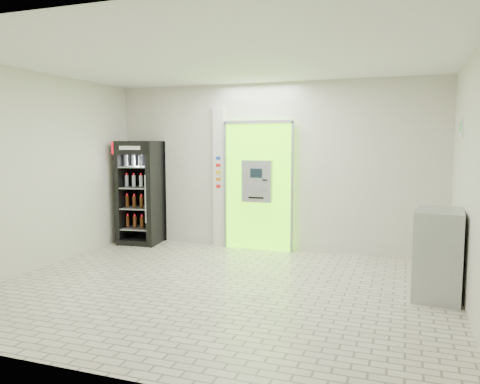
% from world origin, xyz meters
% --- Properties ---
extents(ground, '(6.00, 6.00, 0.00)m').
position_xyz_m(ground, '(0.00, 0.00, 0.00)').
color(ground, beige).
rests_on(ground, ground).
extents(room_shell, '(6.00, 6.00, 6.00)m').
position_xyz_m(room_shell, '(0.00, 0.00, 1.84)').
color(room_shell, beige).
rests_on(room_shell, ground).
extents(atm_assembly, '(1.30, 0.24, 2.33)m').
position_xyz_m(atm_assembly, '(-0.20, 2.41, 1.17)').
color(atm_assembly, '#64EB08').
rests_on(atm_assembly, ground).
extents(pillar, '(0.22, 0.11, 2.60)m').
position_xyz_m(pillar, '(-0.98, 2.45, 1.30)').
color(pillar, silver).
rests_on(pillar, ground).
extents(beverage_cooler, '(0.83, 0.77, 1.97)m').
position_xyz_m(beverage_cooler, '(-2.50, 2.17, 0.95)').
color(beverage_cooler, black).
rests_on(beverage_cooler, ground).
extents(steel_cabinet, '(0.63, 0.88, 1.11)m').
position_xyz_m(steel_cabinet, '(2.71, 0.61, 0.56)').
color(steel_cabinet, '#9D9FA4').
rests_on(steel_cabinet, ground).
extents(exit_sign, '(0.02, 0.22, 0.26)m').
position_xyz_m(exit_sign, '(2.99, 1.40, 2.12)').
color(exit_sign, white).
rests_on(exit_sign, room_shell).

